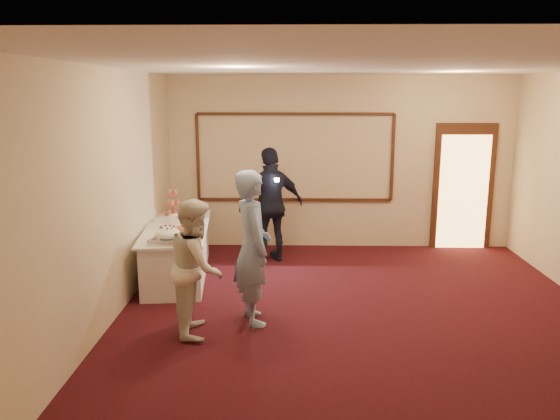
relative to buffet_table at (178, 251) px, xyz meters
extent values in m
plane|color=black|center=(2.55, -1.78, -0.39)|extent=(7.00, 7.00, 0.00)
cube|color=beige|center=(2.55, 1.72, 1.11)|extent=(6.00, 0.04, 3.00)
cube|color=beige|center=(2.55, -5.28, 1.11)|extent=(6.00, 0.04, 3.00)
cube|color=beige|center=(-0.45, -1.78, 1.11)|extent=(0.04, 7.00, 3.00)
cube|color=white|center=(2.55, -1.78, 2.61)|extent=(6.00, 7.00, 0.04)
cube|color=#34200F|center=(1.75, 1.69, 0.46)|extent=(3.40, 0.04, 0.05)
cube|color=#34200F|center=(1.75, 1.69, 1.96)|extent=(3.40, 0.04, 0.05)
cube|color=#34200F|center=(0.05, 1.69, 1.21)|extent=(0.05, 0.04, 1.50)
cube|color=#34200F|center=(3.45, 1.69, 1.21)|extent=(0.05, 0.04, 1.50)
cube|color=#34200F|center=(4.70, 1.68, 0.71)|extent=(1.05, 0.06, 2.20)
cube|color=#FFBF66|center=(4.70, 1.65, 0.61)|extent=(0.85, 0.02, 2.00)
cube|color=silver|center=(0.00, 0.00, -0.02)|extent=(1.02, 2.27, 0.74)
cube|color=silver|center=(0.00, 0.00, 0.37)|extent=(1.14, 2.40, 0.03)
cube|color=#B9BBC0|center=(0.06, -0.86, 0.40)|extent=(0.43, 0.53, 0.04)
ellipsoid|color=white|center=(0.06, -0.86, 0.50)|extent=(0.33, 0.33, 0.15)
cube|color=silver|center=(0.17, -0.71, 0.43)|extent=(0.15, 0.34, 0.01)
cylinder|color=#EA4A47|center=(-0.21, 0.81, 0.59)|extent=(0.02, 0.02, 0.41)
cylinder|color=#EA4A47|center=(-0.21, 0.81, 0.39)|extent=(0.31, 0.31, 0.01)
cylinder|color=#EA4A47|center=(-0.21, 0.81, 0.55)|extent=(0.24, 0.24, 0.01)
cylinder|color=#EA4A47|center=(-0.21, 0.81, 0.72)|extent=(0.16, 0.16, 0.01)
cylinder|color=white|center=(-0.01, 0.02, 0.46)|extent=(0.19, 0.19, 0.16)
cylinder|color=white|center=(-0.01, 0.02, 0.54)|extent=(0.20, 0.20, 0.01)
cylinder|color=white|center=(0.08, 0.33, 0.47)|extent=(0.20, 0.20, 0.17)
cylinder|color=white|center=(0.08, 0.33, 0.55)|extent=(0.21, 0.21, 0.01)
cylinder|color=white|center=(0.19, -0.27, 0.39)|extent=(0.31, 0.31, 0.01)
cylinder|color=brown|center=(0.19, -0.27, 0.42)|extent=(0.27, 0.27, 0.05)
imported|color=#849FC9|center=(1.24, -1.63, 0.54)|extent=(0.63, 0.78, 1.85)
imported|color=white|center=(0.63, -1.93, 0.39)|extent=(0.66, 0.81, 1.56)
imported|color=black|center=(1.37, 0.80, 0.54)|extent=(1.18, 0.87, 1.86)
cube|color=white|center=(1.47, 0.54, 1.00)|extent=(0.08, 0.05, 0.05)
camera|label=1|loc=(1.70, -7.80, 2.32)|focal=35.00mm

